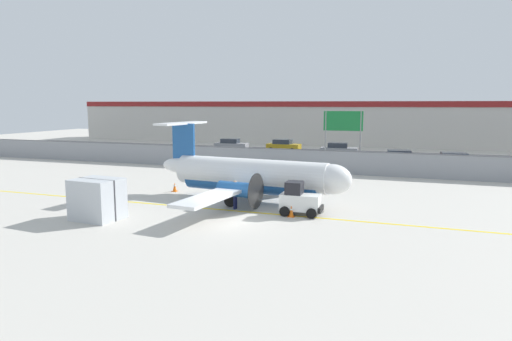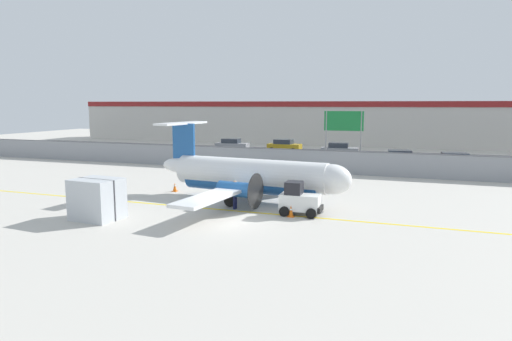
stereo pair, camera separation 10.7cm
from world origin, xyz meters
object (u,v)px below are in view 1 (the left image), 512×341
Objects in this scene: parked_car_0 at (231,145)px; parked_car_2 at (339,150)px; cargo_container at (97,199)px; traffic_cone_near_left at (291,211)px; traffic_cone_far_left at (315,205)px; baggage_tug at (299,200)px; ground_crew_worker at (235,193)px; traffic_cone_near_right at (175,187)px; parked_car_3 at (400,158)px; highway_sign at (343,126)px; parked_car_1 at (283,146)px; parked_car_4 at (452,161)px; commuter_airplane at (254,176)px.

parked_car_0 and parked_car_2 have the same top height.
cargo_container is 10.51m from traffic_cone_near_left.
traffic_cone_far_left is 33.26m from parked_car_0.
baggage_tug is 3.95m from ground_crew_worker.
traffic_cone_near_right is 10.88m from traffic_cone_far_left.
parked_car_3 is at bearing -46.98° from parked_car_2.
ground_crew_worker and parked_car_2 have the same top height.
parked_car_2 is at bearing 96.62° from traffic_cone_far_left.
parked_car_1 is at bearing 126.00° from highway_sign.
traffic_cone_near_right is at bearing 34.86° from parked_car_4.
highway_sign is (-1.08, 16.52, 3.83)m from traffic_cone_far_left.
parked_car_3 is (8.45, 21.83, -0.06)m from ground_crew_worker.
highway_sign is (2.04, -10.43, 3.24)m from parked_car_2.
highway_sign is (-4.99, -4.05, 3.24)m from parked_car_3.
highway_sign is at bearing -52.46° from parked_car_1.
ground_crew_worker and parked_car_0 have the same top height.
highway_sign reaches higher than parked_car_1.
highway_sign is at bearing -40.22° from parked_car_0.
baggage_tug is 3.68× the size of traffic_cone_far_left.
parked_car_0 reaches higher than traffic_cone_near_left.
parked_car_0 reaches higher than traffic_cone_far_left.
baggage_tug is 0.85m from traffic_cone_near_left.
cargo_container is at bearing -125.06° from commuter_airplane.
parked_car_4 is at bearing 60.87° from commuter_airplane.
parked_car_4 is (13.09, 21.03, -0.06)m from ground_crew_worker.
parked_car_3 is 0.99× the size of parked_car_4.
traffic_cone_far_left is (10.60, 6.00, -0.79)m from cargo_container.
parked_car_3 reaches higher than traffic_cone_near_left.
ground_crew_worker is 2.66× the size of traffic_cone_near_left.
parked_car_0 is (-17.24, 28.43, 0.58)m from traffic_cone_far_left.
parked_car_2 is at bearing 73.08° from traffic_cone_near_right.
parked_car_0 is (-16.64, 29.87, 0.04)m from baggage_tug.
parked_car_4 is at bearing -121.41° from ground_crew_worker.
traffic_cone_near_left and traffic_cone_near_right have the same top height.
traffic_cone_near_right is at bearing -123.86° from highway_sign.
commuter_airplane is 6.82× the size of baggage_tug.
parked_car_4 is at bearing -15.32° from parked_car_3.
commuter_airplane reaches higher than traffic_cone_far_left.
commuter_airplane is 3.70× the size of parked_car_3.
traffic_cone_near_left is 32.98m from parked_car_1.
parked_car_0 and parked_car_4 have the same top height.
baggage_tug is at bearing -31.00° from commuter_airplane.
traffic_cone_near_left is 18.92m from highway_sign.
parked_car_2 is 13.71m from parked_car_4.
parked_car_3 reaches higher than traffic_cone_far_left.
commuter_airplane is 25.12× the size of traffic_cone_far_left.
parked_car_2 and parked_car_4 have the same top height.
ground_crew_worker is at bearing -164.53° from traffic_cone_far_left.
cargo_container is 0.59× the size of parked_car_0.
commuter_airplane reaches higher than traffic_cone_near_right.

